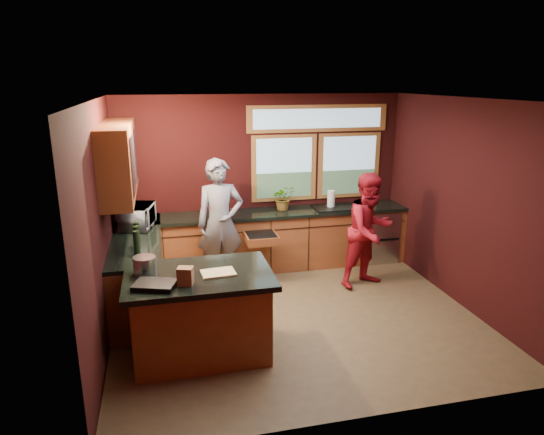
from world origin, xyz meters
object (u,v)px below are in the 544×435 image
object	(u,v)px
cutting_board	(218,273)
person_grey	(220,223)
island	(201,314)
person_red	(370,230)
stock_pot	(145,265)

from	to	relation	value
cutting_board	person_grey	bearing A→B (deg)	82.13
island	cutting_board	size ratio (longest dim) A/B	4.43
island	person_red	xyz separation A→B (m)	(2.54, 1.32, 0.36)
person_grey	stock_pot	xyz separation A→B (m)	(-1.01, -1.70, 0.11)
cutting_board	person_red	bearing A→B (deg)	30.30
person_red	cutting_board	size ratio (longest dim) A/B	4.77
person_grey	island	bearing A→B (deg)	-107.99
island	stock_pot	distance (m)	0.80
island	person_grey	bearing A→B (deg)	75.95
island	person_red	distance (m)	2.88
person_grey	stock_pot	bearing A→B (deg)	-124.76
person_grey	person_red	size ratio (longest dim) A/B	1.11
island	stock_pot	size ratio (longest dim) A/B	6.46
island	cutting_board	bearing A→B (deg)	-14.04
cutting_board	stock_pot	world-z (taller)	stock_pot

